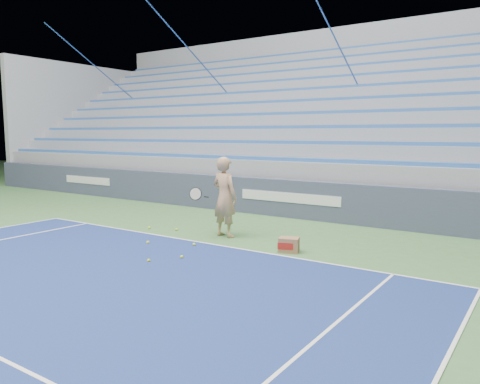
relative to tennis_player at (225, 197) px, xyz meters
name	(u,v)px	position (x,y,z in m)	size (l,w,h in m)	color
sponsor_barrier	(291,199)	(0.11, 3.17, -0.40)	(30.00, 0.32, 1.10)	#3B435B
bleachers	(361,136)	(0.10, 8.88, 1.41)	(31.00, 9.15, 7.30)	#93959B
tennis_player	(225,197)	(0.00, 0.00, 0.00)	(0.98, 0.89, 1.90)	tan
ball_box	(289,245)	(1.97, -0.45, -0.80)	(0.48, 0.42, 0.30)	#8E6545
tennis_ball_0	(182,257)	(0.47, -2.09, -0.92)	(0.07, 0.07, 0.07)	#D4E82F
tennis_ball_1	(149,228)	(-2.12, -0.38, -0.92)	(0.07, 0.07, 0.07)	#D4E82F
tennis_ball_2	(176,229)	(-1.40, -0.14, -0.92)	(0.07, 0.07, 0.07)	#D4E82F
tennis_ball_3	(149,261)	(0.12, -2.63, -0.92)	(0.07, 0.07, 0.07)	#D4E82F
tennis_ball_4	(148,242)	(-0.98, -1.57, -0.92)	(0.07, 0.07, 0.07)	#D4E82F
tennis_ball_5	(194,244)	(0.01, -1.15, -0.92)	(0.07, 0.07, 0.07)	#D4E82F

